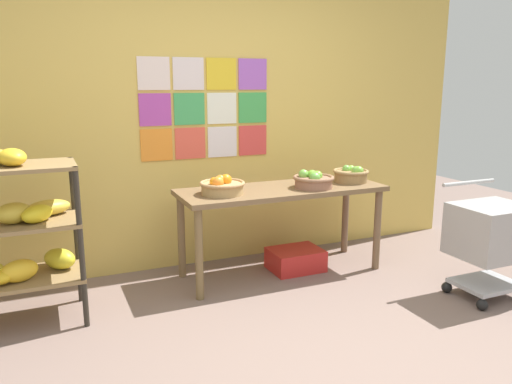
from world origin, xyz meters
TOP-DOWN VIEW (x-y plane):
  - ground at (0.00, 0.00)m, footprint 9.77×9.77m
  - back_wall_with_art at (-0.00, 1.92)m, footprint 4.98×0.07m
  - banana_shelf_unit at (-1.65, 1.24)m, footprint 0.97×0.47m
  - display_table at (0.39, 1.38)m, footprint 1.69×0.60m
  - fruit_basket_back_left at (1.04, 1.36)m, footprint 0.30×0.30m
  - fruit_basket_left at (-0.14, 1.35)m, footprint 0.35×0.35m
  - fruit_basket_right at (0.62, 1.28)m, footprint 0.33×0.33m
  - produce_crate_under_table at (0.53, 1.39)m, footprint 0.44×0.34m
  - shopping_cart at (1.58, 0.34)m, footprint 0.52×0.48m

SIDE VIEW (x-z plane):
  - ground at x=0.00m, z-range 0.00..0.00m
  - produce_crate_under_table at x=0.53m, z-range 0.00..0.18m
  - shopping_cart at x=1.58m, z-range 0.06..0.90m
  - display_table at x=0.39m, z-range 0.27..1.00m
  - banana_shelf_unit at x=-1.65m, z-range 0.09..1.29m
  - fruit_basket_left at x=-0.14m, z-range 0.72..0.87m
  - fruit_basket_right at x=0.62m, z-range 0.72..0.86m
  - fruit_basket_back_left at x=1.04m, z-range 0.72..0.87m
  - back_wall_with_art at x=0.00m, z-range 0.00..2.90m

